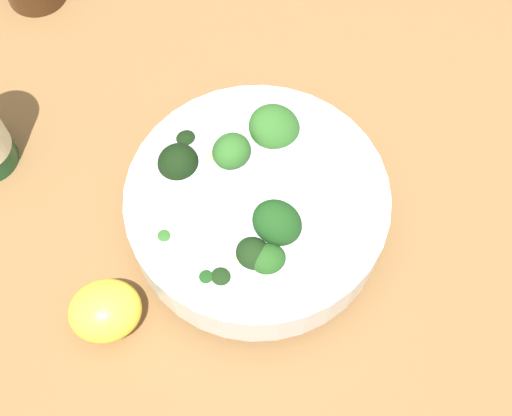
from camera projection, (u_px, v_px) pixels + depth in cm
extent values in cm
cube|color=brown|center=(269.00, 227.00, 63.58)|extent=(68.33, 68.33, 3.94)
cylinder|color=white|center=(256.00, 223.00, 60.69)|extent=(12.37, 12.37, 1.65)
cylinder|color=white|center=(256.00, 207.00, 57.72)|extent=(22.49, 22.49, 4.96)
cylinder|color=silver|center=(256.00, 196.00, 55.85)|extent=(18.02, 18.02, 0.80)
cylinder|color=#4A8F3C|center=(167.00, 247.00, 56.13)|extent=(1.30, 1.42, 1.57)
ellipsoid|color=#2D6023|center=(165.00, 240.00, 54.81)|extent=(4.12, 4.13, 3.09)
cylinder|color=#4A8F3C|center=(187.00, 151.00, 60.05)|extent=(1.30, 1.25, 1.10)
ellipsoid|color=black|center=(185.00, 143.00, 58.85)|extent=(4.19, 3.91, 3.44)
cylinder|color=#589D47|center=(221.00, 285.00, 54.43)|extent=(1.36, 1.21, 1.71)
ellipsoid|color=black|center=(220.00, 279.00, 53.05)|extent=(4.05, 3.95, 2.27)
cylinder|color=#3C7A32|center=(262.00, 265.00, 54.32)|extent=(1.48, 1.50, 1.08)
ellipsoid|color=#23511C|center=(262.00, 259.00, 53.09)|extent=(3.80, 4.52, 3.58)
cylinder|color=#4A8F3C|center=(179.00, 172.00, 58.30)|extent=(1.69, 1.70, 1.41)
ellipsoid|color=black|center=(177.00, 163.00, 56.88)|extent=(4.95, 5.50, 4.18)
cylinder|color=#2F662B|center=(277.00, 140.00, 59.96)|extent=(2.36, 2.14, 1.94)
ellipsoid|color=#2D6023|center=(278.00, 128.00, 58.15)|extent=(5.19, 5.45, 5.39)
cylinder|color=#3C7A32|center=(275.00, 230.00, 54.70)|extent=(1.53, 1.55, 1.01)
ellipsoid|color=#194216|center=(276.00, 223.00, 53.34)|extent=(5.74, 5.79, 4.98)
cylinder|color=#3C7A32|center=(231.00, 161.00, 58.11)|extent=(1.94, 1.82, 1.79)
ellipsoid|color=#2D6023|center=(230.00, 151.00, 56.54)|extent=(5.20, 4.67, 3.90)
cylinder|color=#2F662B|center=(207.00, 287.00, 54.55)|extent=(1.34, 1.48, 1.56)
ellipsoid|color=#194216|center=(206.00, 281.00, 53.26)|extent=(3.21, 3.43, 3.81)
cylinder|color=#2F662B|center=(252.00, 260.00, 54.45)|extent=(1.40, 1.32, 1.28)
ellipsoid|color=black|center=(252.00, 254.00, 53.23)|extent=(4.15, 4.38, 3.11)
ellipsoid|color=#DBBC84|center=(238.00, 256.00, 53.29)|extent=(2.00, 1.28, 1.12)
ellipsoid|color=#DBBC84|center=(236.00, 144.00, 56.38)|extent=(1.97, 1.22, 1.03)
ellipsoid|color=#DBBC84|center=(208.00, 156.00, 56.83)|extent=(1.41, 1.82, 1.31)
ellipsoid|color=yellow|center=(104.00, 311.00, 55.63)|extent=(6.89, 7.38, 4.36)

